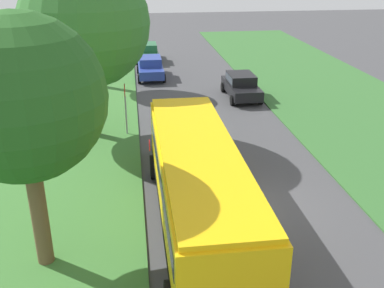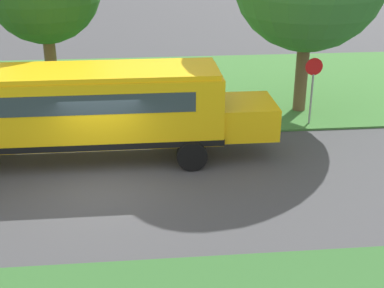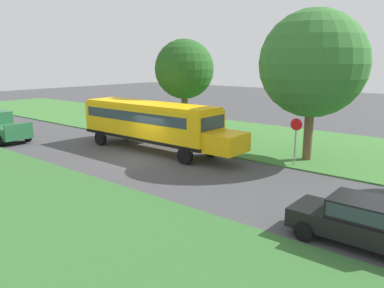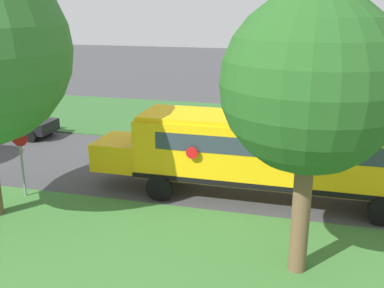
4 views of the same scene
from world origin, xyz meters
name	(u,v)px [view 4 (image 4 of 4)]	position (x,y,z in m)	size (l,w,h in m)	color
ground_plane	(248,175)	(0.00, 0.00, 0.00)	(120.00, 120.00, 0.00)	#424244
grass_far_side	(269,124)	(9.00, 0.00, 0.04)	(10.00, 80.00, 0.07)	#33662D
school_bus	(269,150)	(-2.23, -1.03, 1.92)	(2.85, 12.42, 3.16)	yellow
car_black_nearest	(15,121)	(2.80, 13.61, 0.88)	(2.02, 4.40, 1.56)	black
oak_tree_beside_bus	(313,86)	(-7.19, -2.39, 5.21)	(4.50, 4.50, 7.49)	brown
stop_sign	(21,155)	(-4.60, 7.94, 1.74)	(0.08, 0.68, 2.74)	gray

